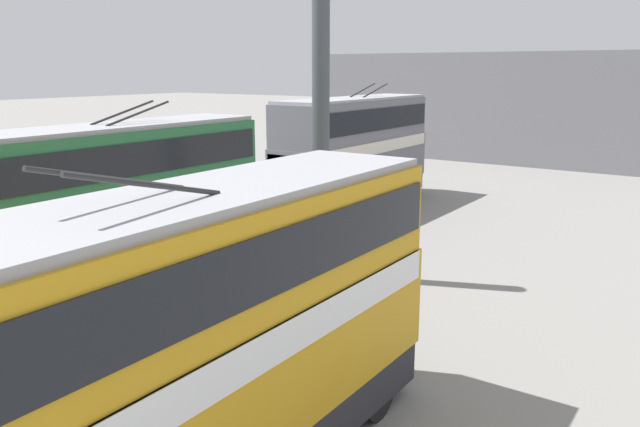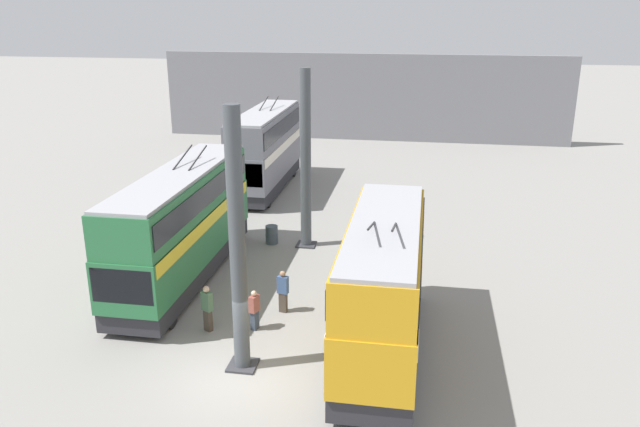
{
  "view_description": "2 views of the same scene",
  "coord_description": "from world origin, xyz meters",
  "px_view_note": "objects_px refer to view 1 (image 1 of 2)",
  "views": [
    {
      "loc": [
        -3.64,
        -10.71,
        6.47
      ],
      "look_at": [
        10.26,
        -1.23,
        2.55
      ],
      "focal_mm": 35.0,
      "sensor_mm": 36.0,
      "label": 1
    },
    {
      "loc": [
        -16.8,
        -5.64,
        11.57
      ],
      "look_at": [
        8.48,
        -1.33,
        2.97
      ],
      "focal_mm": 35.0,
      "sensor_mm": 36.0,
      "label": 2
    }
  ],
  "objects_px": {
    "person_aisle_foreground": "(72,348)",
    "oil_drum": "(276,252)",
    "bus_right_far": "(354,145)",
    "person_by_right_row": "(8,329)",
    "person_aisle_midway": "(154,326)",
    "bus_left_far": "(207,328)",
    "person_by_left_row": "(224,348)",
    "bus_right_near": "(96,200)"
  },
  "relations": [
    {
      "from": "bus_right_far",
      "to": "person_by_right_row",
      "type": "height_order",
      "value": "bus_right_far"
    },
    {
      "from": "bus_right_far",
      "to": "person_aisle_foreground",
      "type": "relative_size",
      "value": 6.51
    },
    {
      "from": "person_aisle_foreground",
      "to": "person_by_left_row",
      "type": "distance_m",
      "value": 3.16
    },
    {
      "from": "bus_left_far",
      "to": "person_by_right_row",
      "type": "bearing_deg",
      "value": 86.1
    },
    {
      "from": "person_by_right_row",
      "to": "bus_right_far",
      "type": "bearing_deg",
      "value": 35.89
    },
    {
      "from": "bus_right_far",
      "to": "oil_drum",
      "type": "bearing_deg",
      "value": -163.96
    },
    {
      "from": "bus_right_far",
      "to": "person_by_left_row",
      "type": "relative_size",
      "value": 6.37
    },
    {
      "from": "person_aisle_foreground",
      "to": "oil_drum",
      "type": "relative_size",
      "value": 1.68
    },
    {
      "from": "bus_right_far",
      "to": "person_aisle_foreground",
      "type": "height_order",
      "value": "bus_right_far"
    },
    {
      "from": "bus_left_far",
      "to": "bus_right_near",
      "type": "xyz_separation_m",
      "value": [
        4.74,
        9.02,
        0.04
      ]
    },
    {
      "from": "person_aisle_foreground",
      "to": "person_by_left_row",
      "type": "height_order",
      "value": "person_by_left_row"
    },
    {
      "from": "person_by_left_row",
      "to": "person_aisle_midway",
      "type": "bearing_deg",
      "value": -164.4
    },
    {
      "from": "person_aisle_midway",
      "to": "person_by_left_row",
      "type": "relative_size",
      "value": 1.09
    },
    {
      "from": "person_aisle_foreground",
      "to": "oil_drum",
      "type": "height_order",
      "value": "person_aisle_foreground"
    },
    {
      "from": "bus_right_far",
      "to": "oil_drum",
      "type": "distance_m",
      "value": 10.18
    },
    {
      "from": "bus_right_near",
      "to": "bus_left_far",
      "type": "bearing_deg",
      "value": -117.7
    },
    {
      "from": "bus_right_far",
      "to": "person_aisle_foreground",
      "type": "xyz_separation_m",
      "value": [
        -18.24,
        -4.24,
        -2.1
      ]
    },
    {
      "from": "person_by_right_row",
      "to": "oil_drum",
      "type": "xyz_separation_m",
      "value": [
        9.14,
        -0.18,
        -0.5
      ]
    },
    {
      "from": "person_aisle_foreground",
      "to": "bus_left_far",
      "type": "bearing_deg",
      "value": -171.45
    },
    {
      "from": "person_aisle_foreground",
      "to": "oil_drum",
      "type": "xyz_separation_m",
      "value": [
        8.74,
        1.51,
        -0.36
      ]
    },
    {
      "from": "bus_left_far",
      "to": "bus_right_near",
      "type": "height_order",
      "value": "bus_right_near"
    },
    {
      "from": "bus_right_near",
      "to": "person_by_right_row",
      "type": "height_order",
      "value": "bus_right_near"
    },
    {
      "from": "person_by_right_row",
      "to": "person_aisle_midway",
      "type": "height_order",
      "value": "person_by_right_row"
    },
    {
      "from": "bus_left_far",
      "to": "bus_right_far",
      "type": "relative_size",
      "value": 0.91
    },
    {
      "from": "person_by_left_row",
      "to": "bus_right_near",
      "type": "bearing_deg",
      "value": 172.7
    },
    {
      "from": "bus_left_far",
      "to": "person_aisle_foreground",
      "type": "bearing_deg",
      "value": 79.98
    },
    {
      "from": "person_aisle_midway",
      "to": "bus_right_near",
      "type": "bearing_deg",
      "value": -103.23
    },
    {
      "from": "person_by_left_row",
      "to": "oil_drum",
      "type": "relative_size",
      "value": 1.71
    },
    {
      "from": "person_by_right_row",
      "to": "oil_drum",
      "type": "bearing_deg",
      "value": 26.98
    },
    {
      "from": "bus_left_far",
      "to": "person_by_right_row",
      "type": "xyz_separation_m",
      "value": [
        0.44,
        6.46,
        -1.78
      ]
    },
    {
      "from": "bus_left_far",
      "to": "person_aisle_foreground",
      "type": "distance_m",
      "value": 5.22
    },
    {
      "from": "bus_right_near",
      "to": "person_by_right_row",
      "type": "relative_size",
      "value": 6.31
    },
    {
      "from": "bus_right_near",
      "to": "person_aisle_midway",
      "type": "bearing_deg",
      "value": -115.31
    },
    {
      "from": "bus_right_far",
      "to": "person_by_left_row",
      "type": "xyz_separation_m",
      "value": [
        -16.52,
        -6.89,
        -2.08
      ]
    },
    {
      "from": "person_by_right_row",
      "to": "bus_right_near",
      "type": "bearing_deg",
      "value": 58.83
    },
    {
      "from": "person_by_right_row",
      "to": "oil_drum",
      "type": "distance_m",
      "value": 9.16
    },
    {
      "from": "person_by_right_row",
      "to": "person_aisle_foreground",
      "type": "distance_m",
      "value": 1.74
    },
    {
      "from": "person_aisle_foreground",
      "to": "person_aisle_midway",
      "type": "bearing_deg",
      "value": -97.07
    },
    {
      "from": "bus_right_far",
      "to": "person_aisle_midway",
      "type": "height_order",
      "value": "bus_right_far"
    },
    {
      "from": "person_aisle_midway",
      "to": "person_aisle_foreground",
      "type": "xyz_separation_m",
      "value": [
        -1.54,
        0.74,
        -0.11
      ]
    },
    {
      "from": "person_aisle_foreground",
      "to": "oil_drum",
      "type": "distance_m",
      "value": 8.87
    },
    {
      "from": "bus_left_far",
      "to": "person_by_left_row",
      "type": "distance_m",
      "value": 3.84
    }
  ]
}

